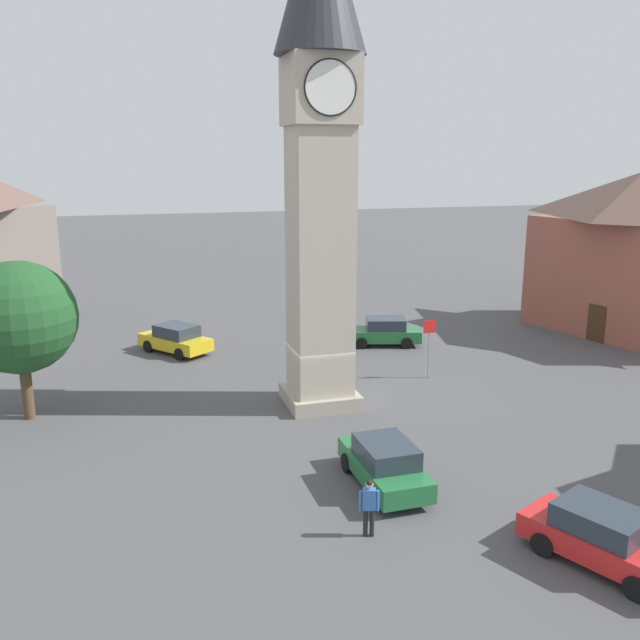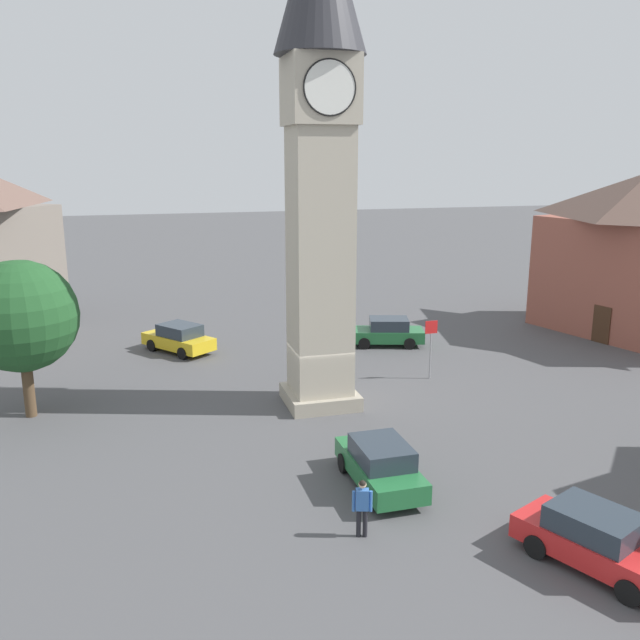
% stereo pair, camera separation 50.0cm
% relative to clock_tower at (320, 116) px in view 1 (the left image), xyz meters
% --- Properties ---
extents(ground_plane, '(200.00, 200.00, 0.00)m').
position_rel_clock_tower_xyz_m(ground_plane, '(-0.00, -0.00, -11.72)').
color(ground_plane, '#4C4C4F').
extents(clock_tower, '(3.51, 3.51, 20.05)m').
position_rel_clock_tower_xyz_m(clock_tower, '(0.00, 0.00, 0.00)').
color(clock_tower, '#A59C89').
rests_on(clock_tower, ground).
extents(car_blue_kerb, '(1.84, 4.14, 1.53)m').
position_rel_clock_tower_xyz_m(car_blue_kerb, '(-0.14, -7.57, -10.96)').
color(car_blue_kerb, '#236B38').
rests_on(car_blue_kerb, ground).
extents(car_silver_kerb, '(3.24, 4.46, 1.53)m').
position_rel_clock_tower_xyz_m(car_silver_kerb, '(3.64, -13.10, -10.96)').
color(car_silver_kerb, red).
rests_on(car_silver_kerb, ground).
extents(car_red_corner, '(4.44, 2.78, 1.53)m').
position_rel_clock_tower_xyz_m(car_red_corner, '(5.97, 7.71, -10.96)').
color(car_red_corner, '#236B38').
rests_on(car_red_corner, ground).
extents(car_white_side, '(3.82, 4.31, 1.53)m').
position_rel_clock_tower_xyz_m(car_white_side, '(-5.20, 9.46, -10.96)').
color(car_white_side, gold).
rests_on(car_white_side, ground).
extents(pedestrian, '(0.54, 0.31, 1.69)m').
position_rel_clock_tower_xyz_m(pedestrian, '(-1.64, -10.16, -10.71)').
color(pedestrian, black).
rests_on(pedestrian, ground).
extents(tree, '(4.40, 4.40, 6.35)m').
position_rel_clock_tower_xyz_m(tree, '(-11.62, 1.79, -7.59)').
color(tree, brown).
rests_on(tree, ground).
extents(building_corner_back, '(9.14, 12.71, 9.40)m').
position_rel_clock_tower_xyz_m(building_corner_back, '(20.63, 5.75, -6.93)').
color(building_corner_back, '#995142').
rests_on(building_corner_back, ground).
extents(road_sign, '(0.60, 0.07, 2.80)m').
position_rel_clock_tower_xyz_m(road_sign, '(5.86, 1.79, -9.82)').
color(road_sign, gray).
rests_on(road_sign, ground).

